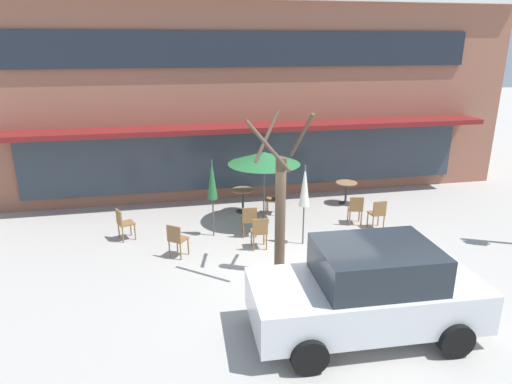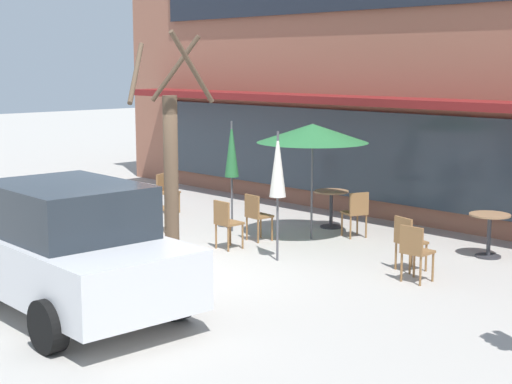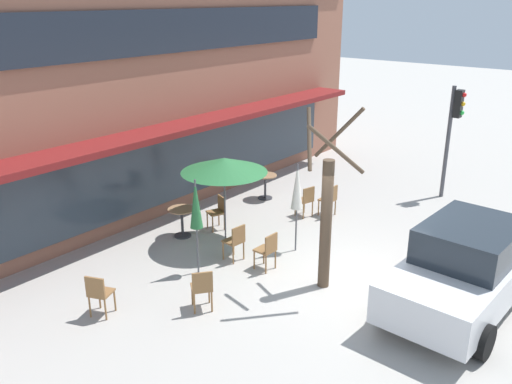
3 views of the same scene
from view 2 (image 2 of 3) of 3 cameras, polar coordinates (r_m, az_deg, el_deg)
name	(u,v)px [view 2 (image 2 of 3)]	position (r m, az deg, el deg)	size (l,w,h in m)	color
ground_plane	(174,274)	(12.61, -5.99, -5.94)	(80.00, 80.00, 0.00)	#ADA8A0
building_facade	(500,57)	(19.90, 17.34, 9.33)	(18.84, 9.10, 6.92)	#935B47
cafe_table_near_wall	(331,203)	(16.00, 5.49, -0.77)	(0.70, 0.70, 0.76)	#333338
cafe_table_streetside	(489,228)	(14.07, 16.61, -2.52)	(0.70, 0.70, 0.76)	#333338
patio_umbrella_green_folded	(278,166)	(13.07, 1.59, 1.94)	(0.28, 0.28, 2.20)	#4C4C51
patio_umbrella_cream_folded	(232,150)	(15.43, -1.78, 3.07)	(0.28, 0.28, 2.20)	#4C4C51
patio_umbrella_corner_open	(312,133)	(14.70, 4.13, 4.28)	(2.10, 2.10, 2.20)	#4C4C51
cafe_chair_0	(166,190)	(17.58, -6.59, 0.15)	(0.52, 0.52, 0.89)	olive
cafe_chair_1	(226,221)	(14.06, -2.20, -2.10)	(0.41, 0.41, 0.89)	olive
cafe_chair_2	(153,206)	(15.67, -7.54, -0.99)	(0.56, 0.56, 0.89)	olive
cafe_chair_3	(408,239)	(12.81, 10.99, -3.39)	(0.48, 0.48, 0.89)	olive
cafe_chair_4	(356,211)	(15.12, 7.30, -1.36)	(0.52, 0.52, 0.89)	olive
cafe_chair_5	(256,214)	(14.71, 0.02, -1.58)	(0.43, 0.43, 0.89)	olive
cafe_chair_6	(415,249)	(12.17, 11.49, -4.08)	(0.41, 0.41, 0.89)	olive
parked_sedan	(64,248)	(10.78, -13.79, -3.96)	(4.27, 2.15, 1.76)	silver
street_tree	(171,166)	(12.88, -6.22, 1.91)	(1.41, 1.42, 3.81)	brown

